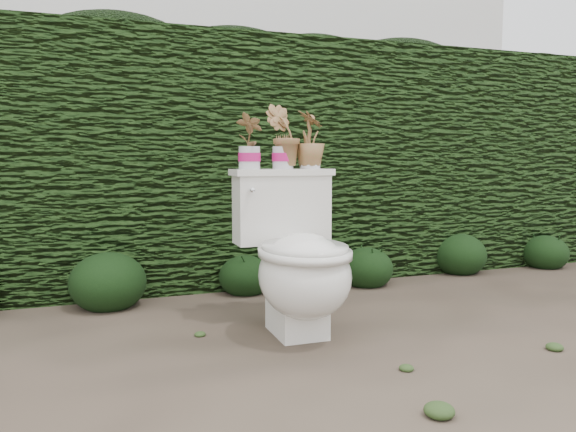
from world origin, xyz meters
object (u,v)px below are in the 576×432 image
object	(u,v)px
potted_plant_right	(310,141)
potted_plant_left	(249,143)
potted_plant_center	(283,138)
toilet	(298,261)

from	to	relation	value
potted_plant_right	potted_plant_left	bearing A→B (deg)	90.90
potted_plant_left	potted_plant_center	size ratio (longest dim) A/B	0.84
toilet	potted_plant_left	bearing A→B (deg)	124.67
toilet	potted_plant_left	xyz separation A→B (m)	(-0.16, 0.24, 0.55)
toilet	potted_plant_right	size ratio (longest dim) A/B	2.82
potted_plant_left	potted_plant_right	world-z (taller)	potted_plant_right
potted_plant_right	potted_plant_center	bearing A→B (deg)	90.90
potted_plant_center	potted_plant_right	distance (m)	0.14
toilet	potted_plant_left	world-z (taller)	potted_plant_left
toilet	potted_plant_center	bearing A→B (deg)	88.36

